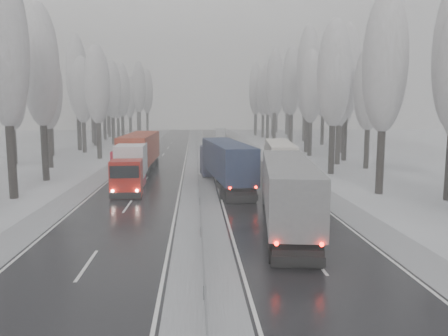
{
  "coord_description": "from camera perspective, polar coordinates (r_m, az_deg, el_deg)",
  "views": [
    {
      "loc": [
        -0.3,
        -19.36,
        7.04
      ],
      "look_at": [
        2.06,
        16.25,
        2.2
      ],
      "focal_mm": 35.0,
      "sensor_mm": 36.0,
      "label": 1
    }
  ],
  "objects": [
    {
      "name": "tree_29",
      "position": [
        98.4,
        10.51,
        10.3
      ],
      "size": [
        3.6,
        3.6,
        18.11
      ],
      "color": "black",
      "rests_on": "ground"
    },
    {
      "name": "shoulder_left",
      "position": [
        50.83,
        -14.98,
        -0.48
      ],
      "size": [
        2.4,
        200.0,
        0.04
      ],
      "primitive_type": "cube",
      "color": "#AAADB2",
      "rests_on": "ground"
    },
    {
      "name": "tree_37",
      "position": [
        131.83,
        6.93,
        9.21
      ],
      "size": [
        3.6,
        3.6,
        16.37
      ],
      "color": "black",
      "rests_on": "ground"
    },
    {
      "name": "tree_56",
      "position": [
        38.19,
        -26.77,
        13.9
      ],
      "size": [
        3.6,
        3.6,
        18.12
      ],
      "color": "black",
      "rests_on": "ground"
    },
    {
      "name": "tree_58",
      "position": [
        46.53,
        -22.89,
        12.14
      ],
      "size": [
        3.6,
        3.6,
        17.21
      ],
      "color": "black",
      "rests_on": "ground"
    },
    {
      "name": "tree_75",
      "position": [
        125.09,
        -15.02,
        9.74
      ],
      "size": [
        3.6,
        3.6,
        18.6
      ],
      "color": "black",
      "rests_on": "ground"
    },
    {
      "name": "tree_39",
      "position": [
        141.82,
        5.14,
        9.08
      ],
      "size": [
        3.6,
        3.6,
        16.19
      ],
      "color": "black",
      "rests_on": "ground"
    },
    {
      "name": "truck_cream_box",
      "position": [
        44.82,
        7.15,
        1.46
      ],
      "size": [
        3.94,
        14.79,
        3.76
      ],
      "rotation": [
        0.0,
        0.0,
        -0.11
      ],
      "color": "#A7A294",
      "rests_on": "ground"
    },
    {
      "name": "tree_61",
      "position": [
        62.09,
        -26.08,
        8.78
      ],
      "size": [
        3.6,
        3.6,
        13.95
      ],
      "color": "black",
      "rests_on": "ground"
    },
    {
      "name": "tree_24",
      "position": [
        72.95,
        10.93,
        12.43
      ],
      "size": [
        3.6,
        3.6,
        20.49
      ],
      "color": "black",
      "rests_on": "ground"
    },
    {
      "name": "tree_76",
      "position": [
        128.9,
        -10.06,
        9.8
      ],
      "size": [
        3.6,
        3.6,
        18.55
      ],
      "color": "black",
      "rests_on": "ground"
    },
    {
      "name": "median_guardrail",
      "position": [
        49.76,
        -3.41,
        0.27
      ],
      "size": [
        0.12,
        200.0,
        0.76
      ],
      "color": "slate",
      "rests_on": "ground"
    },
    {
      "name": "tree_31",
      "position": [
        107.61,
        8.57,
        10.27
      ],
      "size": [
        3.6,
        3.6,
        18.58
      ],
      "color": "black",
      "rests_on": "ground"
    },
    {
      "name": "tree_62",
      "position": [
        64.63,
        -16.25,
        10.37
      ],
      "size": [
        3.6,
        3.6,
        16.04
      ],
      "color": "black",
      "rests_on": "ground"
    },
    {
      "name": "tree_36",
      "position": [
        126.85,
        4.14,
        10.41
      ],
      "size": [
        3.6,
        3.6,
        20.23
      ],
      "color": "black",
      "rests_on": "ground"
    },
    {
      "name": "tree_78",
      "position": [
        135.88,
        -11.26,
        9.93
      ],
      "size": [
        3.6,
        3.6,
        19.55
      ],
      "color": "black",
      "rests_on": "ground"
    },
    {
      "name": "tree_33",
      "position": [
        114.36,
        6.39,
        8.8
      ],
      "size": [
        3.6,
        3.6,
        14.33
      ],
      "color": "black",
      "rests_on": "ground"
    },
    {
      "name": "ground",
      "position": [
        20.6,
        -2.78,
        -12.27
      ],
      "size": [
        260.0,
        260.0,
        0.0
      ],
      "primitive_type": "plane",
      "color": "silver",
      "rests_on": "ground"
    },
    {
      "name": "tree_70",
      "position": [
        99.92,
        -13.21,
        9.82
      ],
      "size": [
        3.6,
        3.6,
        17.09
      ],
      "color": "black",
      "rests_on": "ground"
    },
    {
      "name": "tree_30",
      "position": [
        102.55,
        5.77,
        10.19
      ],
      "size": [
        3.6,
        3.6,
        17.86
      ],
      "color": "black",
      "rests_on": "ground"
    },
    {
      "name": "tree_21",
      "position": [
        62.18,
        15.75,
        12.02
      ],
      "size": [
        3.6,
        3.6,
        18.62
      ],
      "color": "black",
      "rests_on": "ground"
    },
    {
      "name": "tree_38",
      "position": [
        137.48,
        4.23,
        9.61
      ],
      "size": [
        3.6,
        3.6,
        17.97
      ],
      "color": "black",
      "rests_on": "ground"
    },
    {
      "name": "tree_20",
      "position": [
        57.56,
        14.9,
        10.56
      ],
      "size": [
        3.6,
        3.6,
        15.71
      ],
      "color": "black",
      "rests_on": "ground"
    },
    {
      "name": "tree_23",
      "position": [
        72.91,
        15.29,
        8.82
      ],
      "size": [
        3.6,
        3.6,
        13.55
      ],
      "color": "black",
      "rests_on": "ground"
    },
    {
      "name": "tree_63",
      "position": [
        70.56,
        -21.94,
        10.31
      ],
      "size": [
        3.6,
        3.6,
        16.88
      ],
      "color": "black",
      "rests_on": "ground"
    },
    {
      "name": "tree_28",
      "position": [
        92.98,
        6.65,
        11.13
      ],
      "size": [
        3.6,
        3.6,
        19.62
      ],
      "color": "black",
      "rests_on": "ground"
    },
    {
      "name": "tree_60",
      "position": [
        56.38,
        -22.15,
        9.76
      ],
      "size": [
        3.6,
        3.6,
        14.84
      ],
      "color": "black",
      "rests_on": "ground"
    },
    {
      "name": "tree_69",
      "position": [
        95.0,
        -16.93,
        10.67
      ],
      "size": [
        3.6,
        3.6,
        19.35
      ],
      "color": "black",
      "rests_on": "ground"
    },
    {
      "name": "tree_79",
      "position": [
        140.16,
        -12.16,
        9.18
      ],
      "size": [
        3.6,
        3.6,
        17.07
      ],
      "color": "black",
      "rests_on": "ground"
    },
    {
      "name": "tree_65",
      "position": [
        78.78,
        -18.68,
        11.34
      ],
      "size": [
        3.6,
        3.6,
        19.48
      ],
      "color": "black",
      "rests_on": "ground"
    },
    {
      "name": "tree_68",
      "position": [
        90.03,
        -14.42,
        9.85
      ],
      "size": [
        3.6,
        3.6,
        16.65
      ],
      "color": "black",
      "rests_on": "ground"
    },
    {
      "name": "tree_74",
      "position": [
        119.73,
        -11.05,
        10.29
      ],
      "size": [
        3.6,
        3.6,
        19.68
      ],
      "color": "black",
      "rests_on": "ground"
    },
    {
      "name": "tree_27",
      "position": [
        88.35,
        12.87,
        10.34
      ],
      "size": [
        3.6,
        3.6,
        17.62
      ],
      "color": "black",
      "rests_on": "ground"
    },
    {
      "name": "carriageway_right",
      "position": [
        50.16,
        2.6,
        -0.33
      ],
      "size": [
        7.5,
        200.0,
        0.03
      ],
      "primitive_type": "cube",
      "color": "black",
      "rests_on": "ground"
    },
    {
      "name": "truck_blue_box",
      "position": [
        39.06,
        0.07,
        0.95
      ],
      "size": [
        4.26,
        16.37,
        4.16
      ],
      "rotation": [
        0.0,
        0.0,
        0.11
      ],
      "color": "#1C1F46",
      "rests_on": "ground"
    },
    {
      "name": "tree_72",
      "position": [
        109.52,
        -13.75,
        8.93
      ],
      "size": [
        3.6,
        3.6,
        15.11
      ],
      "color": "black",
      "rests_on": "ground"
    },
    {
      "name": "shoulder_right",
      "position": [
        50.95,
        8.14,
        -0.27
      ],
      "size": [
        2.4,
        200.0,
        0.04
      ],
      "primitive_type": "cube",
      "color": "#AAADB2",
      "rests_on": "ground"
    },
    {
      "name": "tree_66",
      "position": [
        83.68,
        -16.33,
        9.34
      ],
      "size": [
        3.6,
        3.6,
        15.23
      ],
      "color": "black",
      "rests_on": "ground"
    },
    {
      "name": "median_slush",
      "position": [
        49.85,
        -3.41,
        -0.38
      ],
      "size": [
        3.0,
        200.0,
        0.04
      ],
      "primitive_type": "cube",
      "color": "#AAADB2",
      "rests_on": "ground"
    },
    {
      "name": "truck_red_red",
      "position": [
        46.45,
        -11.04,
        2.06
      ],
      "size": [
        2.93,
        17.19,
        4.4
      ],
      "rotation": [
        0.0,
        0.0,
        -0.01
      ],
      "color": "#B40A1F",
      "rests_on": "ground"
    },
    {
      "name": "tree_19",
      "position": [
        54.38,
        18.44,
        9.84
      ],
      "size": [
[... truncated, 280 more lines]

